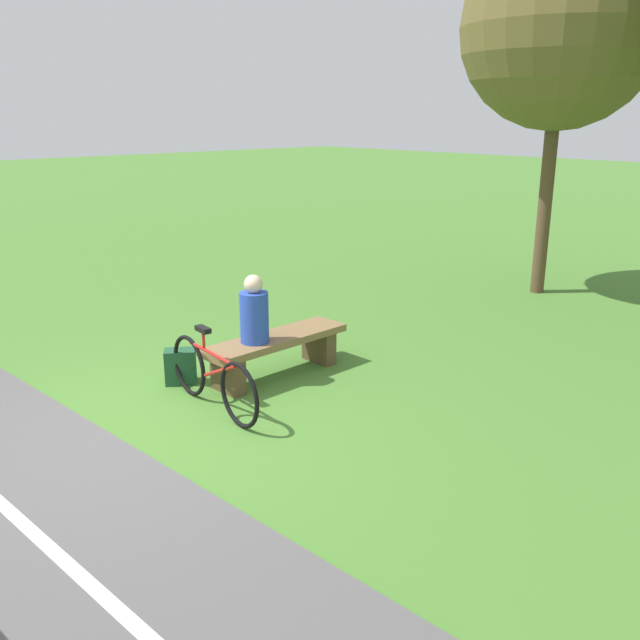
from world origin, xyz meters
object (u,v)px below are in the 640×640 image
object	(u,v)px
bicycle	(213,377)
bench	(276,348)
person_seated	(254,313)
tree_mid_field	(562,27)
backpack	(181,366)

from	to	relation	value
bicycle	bench	bearing A→B (deg)	110.29
person_seated	tree_mid_field	bearing A→B (deg)	178.83
person_seated	bicycle	world-z (taller)	person_seated
backpack	tree_mid_field	distance (m)	7.54
bench	backpack	bearing A→B (deg)	-31.90
bicycle	tree_mid_field	distance (m)	7.57
bicycle	backpack	size ratio (longest dim) A/B	4.15
bench	backpack	world-z (taller)	bench
bench	bicycle	bearing A→B (deg)	14.86
backpack	person_seated	bearing A→B (deg)	138.19
bicycle	backpack	xyz separation A→B (m)	(-0.14, -0.84, -0.16)
bench	backpack	xyz separation A→B (m)	(0.90, -0.54, -0.14)
person_seated	tree_mid_field	size ratio (longest dim) A/B	0.13
person_seated	tree_mid_field	distance (m)	6.69
backpack	tree_mid_field	bearing A→B (deg)	174.91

